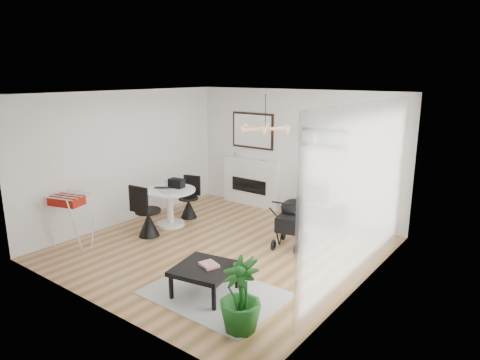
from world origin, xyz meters
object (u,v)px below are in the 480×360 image
Objects in this scene: fireplace at (251,176)px; stroller at (291,224)px; tv_console at (319,212)px; potted_plant at (240,296)px; coffee_table at (205,270)px; drying_rack at (71,219)px; dining_table at (170,202)px; crt_tv at (322,192)px.

stroller is (2.01, -1.57, -0.28)m from fireplace.
potted_plant is (1.04, -4.10, 0.26)m from tv_console.
fireplace is 4.30m from coffee_table.
drying_rack reaches higher than coffee_table.
fireplace is 2.21m from dining_table.
dining_table is at bearing -102.39° from fireplace.
fireplace is at bearing 176.12° from tv_console.
dining_table is 1.12× the size of stroller.
crt_tv is 0.61× the size of coffee_table.
coffee_table is (0.06, -3.69, -0.29)m from crt_tv.
crt_tv is at bearing 83.22° from stroller.
potted_plant is at bearing -83.67° from stroller.
fireplace is 2.31× the size of stroller.
dining_table is (-2.36, -2.02, -0.15)m from crt_tv.
crt_tv is 1.47m from stroller.
tv_console is 1.19× the size of coffee_table.
dining_table is at bearing 145.47° from coffee_table.
fireplace reaches higher than potted_plant.
stroller is 2.25m from coffee_table.
tv_console is at bearing 104.25° from potted_plant.
crt_tv reaches higher than tv_console.
fireplace reaches higher than coffee_table.
fireplace is 2.57m from stroller.
tv_console is 1.47m from stroller.
potted_plant is at bearing -19.62° from drying_rack.
crt_tv is at bearing -3.88° from fireplace.
dining_table is 1.14× the size of coffee_table.
fireplace is 2.21× the size of drying_rack.
coffee_table is (2.42, -1.67, -0.13)m from dining_table.
fireplace is 2.34× the size of potted_plant.
fireplace is at bearing 124.30° from potted_plant.
drying_rack is (-2.92, -3.84, 0.31)m from tv_console.
crt_tv is 0.54× the size of dining_table.
potted_plant reaches higher than coffee_table.
dining_table is (-2.31, -2.02, 0.30)m from tv_console.
stroller reaches higher than crt_tv.
stroller is at bearing -37.92° from fireplace.
potted_plant is (0.99, -4.09, -0.19)m from crt_tv.
stroller is at bearing -85.04° from crt_tv.
crt_tv is 0.58× the size of drying_rack.
fireplace is 1.98× the size of tv_console.
tv_console is 1.94× the size of crt_tv.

